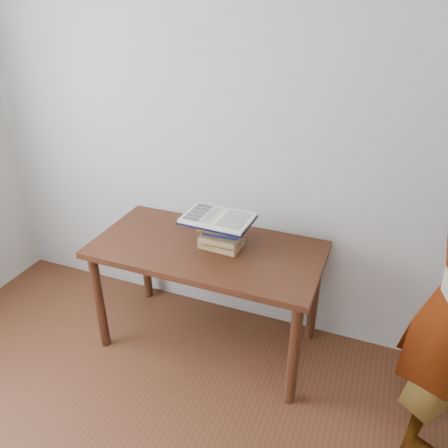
% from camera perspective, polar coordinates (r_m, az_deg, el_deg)
% --- Properties ---
extents(desk, '(1.36, 0.68, 0.73)m').
position_cam_1_polar(desk, '(2.64, -2.22, -4.84)').
color(desk, '#4B2612').
rests_on(desk, ground).
extents(book_stack, '(0.26, 0.20, 0.18)m').
position_cam_1_polar(book_stack, '(2.54, -0.35, -1.26)').
color(book_stack, '#9C7250').
rests_on(book_stack, desk).
extents(open_book, '(0.40, 0.28, 0.03)m').
position_cam_1_polar(open_book, '(2.47, -0.81, 0.73)').
color(open_book, black).
rests_on(open_book, book_stack).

